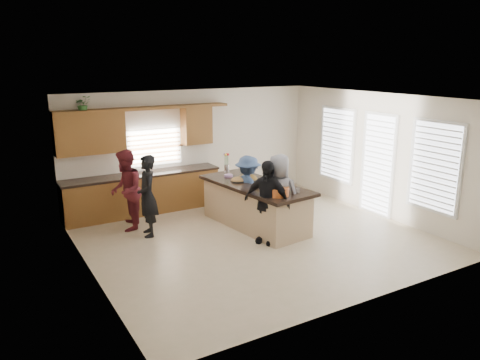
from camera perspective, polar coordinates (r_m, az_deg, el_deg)
floor at (r=9.55m, az=1.92°, el=-7.05°), size 6.50×6.50×0.00m
room_shell at (r=9.03m, az=2.03°, el=4.24°), size 6.52×6.02×2.81m
back_cabinetry at (r=11.06m, az=-12.14°, el=0.61°), size 4.08×0.66×2.46m
right_wall_glazing at (r=11.07m, az=16.64°, el=2.61°), size 0.06×4.00×2.25m
island at (r=10.06m, az=1.88°, el=-3.18°), size 1.45×2.81×0.95m
platter_front at (r=9.69m, az=2.59°, el=-0.66°), size 0.40×0.40×0.16m
platter_mid at (r=10.22m, az=0.92°, el=0.16°), size 0.48×0.48×0.19m
platter_back at (r=10.09m, az=-0.24°, el=-0.03°), size 0.33×0.33×0.13m
salad_bowl at (r=9.07m, az=4.64°, el=-1.32°), size 0.43×0.43×0.17m
clear_cup at (r=9.31m, az=7.07°, el=-1.26°), size 0.08×0.08×0.09m
plate_stack at (r=10.52m, az=-1.40°, el=0.54°), size 0.19×0.19×0.04m
flower_vase at (r=10.92m, az=-1.64°, el=2.26°), size 0.14×0.14×0.45m
potted_plant at (r=10.59m, az=-18.60°, el=8.74°), size 0.36×0.32×0.36m
woman_left_back at (r=9.61m, az=-11.22°, el=-1.92°), size 0.50×0.67×1.68m
woman_left_mid at (r=10.06m, az=-13.72°, el=-1.22°), size 0.90×1.01×1.71m
woman_left_front at (r=9.07m, az=3.28°, el=-2.70°), size 0.84×1.04×1.66m
woman_right_back at (r=10.20m, az=0.97°, el=-1.18°), size 0.76×1.07×1.50m
woman_right_front at (r=9.33m, az=4.71°, el=-2.04°), size 0.97×0.99×1.72m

